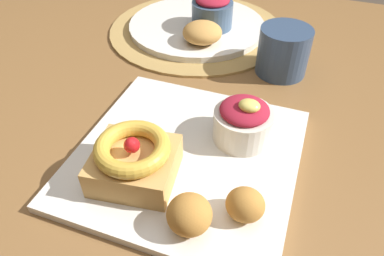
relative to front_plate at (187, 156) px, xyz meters
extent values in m
cube|color=brown|center=(-0.03, 0.17, -0.03)|extent=(1.56, 0.95, 0.04)
cylinder|color=brown|center=(-0.71, 0.55, -0.39)|extent=(0.07, 0.07, 0.69)
cylinder|color=#AD894C|center=(-0.11, 0.36, 0.00)|extent=(0.37, 0.37, 0.00)
cube|color=white|center=(0.00, 0.00, 0.00)|extent=(0.28, 0.28, 0.01)
cube|color=tan|center=(-0.04, -0.06, 0.03)|extent=(0.11, 0.10, 0.04)
torus|color=gold|center=(-0.04, -0.06, 0.05)|extent=(0.10, 0.10, 0.02)
sphere|color=red|center=(-0.04, -0.06, 0.06)|extent=(0.02, 0.02, 0.02)
cylinder|color=silver|center=(0.06, 0.06, 0.03)|extent=(0.08, 0.08, 0.04)
ellipsoid|color=#A31E33|center=(0.06, 0.06, 0.05)|extent=(0.07, 0.07, 0.02)
ellipsoid|color=#EAD666|center=(0.07, 0.05, 0.07)|extent=(0.03, 0.02, 0.01)
ellipsoid|color=#BC7F38|center=(0.09, -0.07, 0.03)|extent=(0.04, 0.04, 0.04)
ellipsoid|color=#BC7F38|center=(0.04, -0.10, 0.03)|extent=(0.05, 0.05, 0.04)
cylinder|color=white|center=(-0.11, 0.36, 0.01)|extent=(0.28, 0.28, 0.01)
cylinder|color=#3D5675|center=(-0.08, 0.35, 0.04)|extent=(0.08, 0.08, 0.05)
ellipsoid|color=#A31E33|center=(-0.08, 0.35, 0.07)|extent=(0.07, 0.07, 0.02)
ellipsoid|color=#C68E47|center=(-0.08, 0.29, 0.03)|extent=(0.08, 0.08, 0.04)
cylinder|color=#334766|center=(0.08, 0.26, 0.04)|extent=(0.09, 0.09, 0.08)
camera|label=1|loc=(0.12, -0.31, 0.35)|focal=33.65mm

